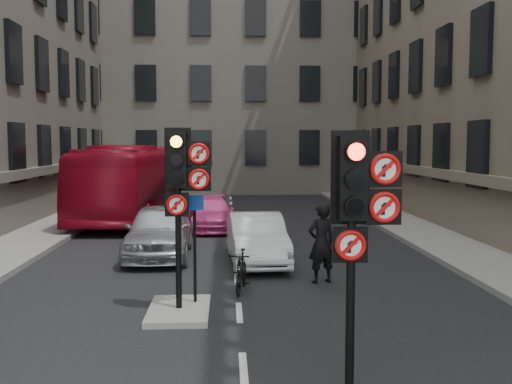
{
  "coord_description": "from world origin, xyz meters",
  "views": [
    {
      "loc": [
        -0.25,
        -6.74,
        3.44
      ],
      "look_at": [
        0.24,
        3.01,
        2.6
      ],
      "focal_mm": 42.0,
      "sensor_mm": 36.0,
      "label": 1
    }
  ],
  "objects": [
    {
      "name": "motorcycle",
      "position": [
        0.09,
        6.67,
        0.48
      ],
      "size": [
        0.69,
        1.63,
        0.95
      ],
      "primitive_type": "imported",
      "rotation": [
        0.0,
        0.0,
        -0.16
      ],
      "color": "black",
      "rests_on": "ground"
    },
    {
      "name": "car_pink",
      "position": [
        -0.84,
        16.39,
        0.61
      ],
      "size": [
        2.09,
        4.33,
        1.21
      ],
      "primitive_type": "imported",
      "rotation": [
        0.0,
        0.0,
        0.1
      ],
      "color": "#D93F8F",
      "rests_on": "ground"
    },
    {
      "name": "signal_near",
      "position": [
        1.49,
        0.99,
        2.58
      ],
      "size": [
        0.91,
        0.4,
        3.58
      ],
      "color": "black",
      "rests_on": "ground"
    },
    {
      "name": "pavement_right",
      "position": [
        7.2,
        12.0,
        0.08
      ],
      "size": [
        3.0,
        50.0,
        0.16
      ],
      "primitive_type": "cube",
      "color": "gray",
      "rests_on": "ground"
    },
    {
      "name": "centre_island",
      "position": [
        -1.2,
        5.0,
        0.06
      ],
      "size": [
        1.2,
        2.0,
        0.12
      ],
      "primitive_type": "cube",
      "color": "gray",
      "rests_on": "ground"
    },
    {
      "name": "building_far",
      "position": [
        0.0,
        38.0,
        10.0
      ],
      "size": [
        30.0,
        14.0,
        20.0
      ],
      "primitive_type": "cube",
      "color": "#666156",
      "rests_on": "ground"
    },
    {
      "name": "signal_far",
      "position": [
        -1.11,
        4.99,
        2.7
      ],
      "size": [
        0.91,
        0.4,
        3.58
      ],
      "color": "black",
      "rests_on": "centre_island"
    },
    {
      "name": "pavement_left",
      "position": [
        -7.2,
        12.0,
        0.08
      ],
      "size": [
        3.0,
        50.0,
        0.16
      ],
      "primitive_type": "cube",
      "color": "gray",
      "rests_on": "ground"
    },
    {
      "name": "car_white",
      "position": [
        0.59,
        9.87,
        0.69
      ],
      "size": [
        1.7,
        4.28,
        1.38
      ],
      "primitive_type": "imported",
      "rotation": [
        0.0,
        0.0,
        0.06
      ],
      "color": "silver",
      "rests_on": "ground"
    },
    {
      "name": "car_silver",
      "position": [
        -2.24,
        10.87,
        0.78
      ],
      "size": [
        1.92,
        4.61,
        1.56
      ],
      "primitive_type": "imported",
      "rotation": [
        0.0,
        0.0,
        0.02
      ],
      "color": "#AAADB2",
      "rests_on": "ground"
    },
    {
      "name": "bus_red",
      "position": [
        -4.5,
        19.93,
        1.62
      ],
      "size": [
        3.27,
        11.75,
        3.24
      ],
      "primitive_type": "imported",
      "rotation": [
        0.0,
        0.0,
        -0.05
      ],
      "color": "maroon",
      "rests_on": "ground"
    },
    {
      "name": "motorcyclist",
      "position": [
        2.04,
        7.43,
        0.97
      ],
      "size": [
        0.83,
        0.68,
        1.95
      ],
      "primitive_type": "imported",
      "rotation": [
        0.0,
        0.0,
        3.49
      ],
      "color": "black",
      "rests_on": "ground"
    },
    {
      "name": "info_sign",
      "position": [
        -0.9,
        5.41,
        1.55
      ],
      "size": [
        0.38,
        0.12,
        2.22
      ],
      "rotation": [
        0.0,
        0.0,
        -0.05
      ],
      "color": "black",
      "rests_on": "centre_island"
    }
  ]
}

